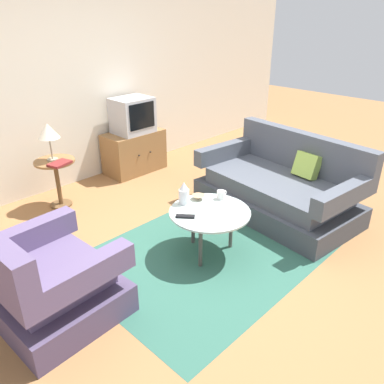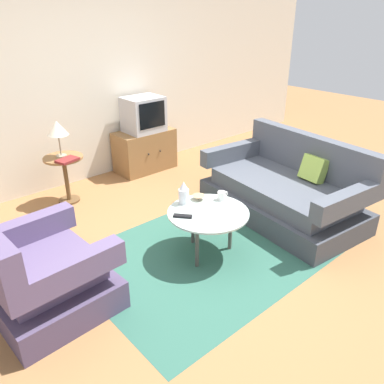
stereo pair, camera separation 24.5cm
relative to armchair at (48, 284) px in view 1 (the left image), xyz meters
name	(u,v)px [view 1 (the left image)]	position (x,y,z in m)	size (l,w,h in m)	color
ground_plane	(203,251)	(1.43, -0.23, -0.29)	(16.00, 16.00, 0.00)	olive
back_wall	(59,79)	(1.43, 2.18, 1.06)	(9.00, 0.12, 2.70)	beige
area_rug	(209,252)	(1.45, -0.28, -0.29)	(2.32, 1.73, 0.00)	#2D5B4C
armchair	(48,284)	(0.00, 0.00, 0.00)	(0.88, 0.92, 0.85)	#4B3E5C
couch	(280,188)	(2.65, -0.29, -0.01)	(1.17, 1.86, 0.86)	#3E424B
coffee_table	(210,215)	(1.45, -0.28, 0.12)	(0.75, 0.75, 0.45)	#B2C6C1
side_table	(56,174)	(0.95, 1.63, 0.12)	(0.45, 0.45, 0.57)	olive
tv_stand	(134,152)	(2.25, 1.86, 0.00)	(0.83, 0.47, 0.58)	olive
television	(133,115)	(2.25, 1.84, 0.52)	(0.51, 0.42, 0.47)	#B7B7BC
table_lamp	(48,132)	(0.94, 1.64, 0.61)	(0.24, 0.24, 0.42)	#9E937A
vase	(184,193)	(1.40, -0.01, 0.26)	(0.10, 0.10, 0.22)	white
mug	(221,195)	(1.72, -0.19, 0.20)	(0.12, 0.08, 0.08)	white
bowl	(198,197)	(1.55, -0.04, 0.18)	(0.13, 0.13, 0.04)	tan
tv_remote_dark	(185,216)	(1.21, -0.21, 0.17)	(0.14, 0.16, 0.02)	black
book	(60,163)	(0.93, 1.46, 0.29)	(0.27, 0.22, 0.03)	maroon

